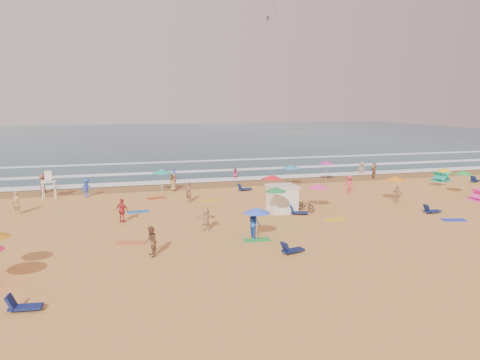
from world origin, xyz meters
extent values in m
plane|color=gold|center=(0.00, 0.00, 0.00)|extent=(220.00, 220.00, 0.00)
cube|color=#0C4756|center=(0.00, 84.00, 0.00)|extent=(220.00, 140.00, 0.18)
plane|color=olive|center=(0.00, 12.50, 0.01)|extent=(220.00, 220.00, 0.00)
cube|color=white|center=(0.00, 15.00, 0.10)|extent=(200.00, 2.20, 0.05)
cube|color=white|center=(0.00, 22.00, 0.10)|extent=(200.00, 1.60, 0.05)
cube|color=white|center=(0.00, 32.00, 0.10)|extent=(200.00, 1.20, 0.05)
cube|color=white|center=(4.30, -0.91, 1.00)|extent=(2.00, 2.00, 2.00)
cube|color=silver|center=(4.30, -0.91, 2.06)|extent=(2.20, 2.20, 0.12)
imported|color=black|center=(6.20, -1.21, 0.49)|extent=(1.24, 1.96, 0.97)
cone|color=#17BC97|center=(-3.87, 9.85, 2.03)|extent=(1.89, 1.89, 0.35)
cone|color=#FF3897|center=(7.32, -1.07, 1.95)|extent=(1.74, 1.74, 0.35)
cone|color=red|center=(4.89, 3.14, 2.13)|extent=(1.81, 1.81, 0.35)
cone|color=green|center=(22.65, 0.61, 2.16)|extent=(1.65, 1.65, 0.35)
cone|color=#3296E1|center=(9.26, 9.52, 2.02)|extent=(1.90, 1.90, 0.35)
cone|color=#208E40|center=(2.86, -3.38, 2.32)|extent=(1.56, 1.56, 0.35)
cone|color=orange|center=(14.73, -0.56, 2.15)|extent=(1.73, 1.73, 0.35)
cone|color=#C32B9E|center=(13.95, 11.04, 2.14)|extent=(1.64, 1.64, 0.35)
cone|color=#3860FF|center=(0.05, -7.62, 1.90)|extent=(1.72, 1.72, 0.35)
cone|color=yellow|center=(23.20, 3.92, 1.94)|extent=(1.64, 1.64, 0.35)
cube|color=#101B53|center=(-12.24, -14.70, 0.17)|extent=(1.36, 0.72, 0.34)
cube|color=#0F1B4C|center=(5.25, -2.20, 0.17)|extent=(1.42, 1.02, 0.34)
cube|color=#0D1945|center=(1.25, -10.71, 0.17)|extent=(1.40, 0.89, 0.34)
cube|color=#101F52|center=(15.40, -4.60, 0.17)|extent=(1.33, 0.62, 0.34)
cube|color=#0E1D4A|center=(29.45, 6.40, 0.17)|extent=(1.42, 1.03, 0.34)
cube|color=navy|center=(4.03, 8.41, 0.17)|extent=(1.37, 0.75, 0.34)
cube|color=blue|center=(-6.63, 2.12, 0.01)|extent=(1.81, 1.10, 0.03)
cube|color=green|center=(0.01, -7.72, 0.01)|extent=(1.73, 0.93, 0.03)
cube|color=yellow|center=(-0.16, 4.82, 0.01)|extent=(1.90, 1.46, 0.03)
cube|color=#D25E31|center=(-7.57, -6.19, 0.01)|extent=(1.85, 1.21, 0.03)
cube|color=#B04316|center=(-4.69, 7.13, 0.01)|extent=(1.85, 1.21, 0.03)
cube|color=#2233D7|center=(15.46, -6.87, 0.01)|extent=(1.86, 1.24, 0.03)
cube|color=#228B25|center=(5.48, 3.71, 0.01)|extent=(1.74, 0.93, 0.03)
cube|color=yellow|center=(7.23, -4.33, 0.01)|extent=(1.86, 1.24, 0.03)
cube|color=#E06234|center=(21.57, 10.28, 0.01)|extent=(1.80, 1.08, 0.03)
imported|color=#DB364B|center=(13.02, 4.24, 0.88)|extent=(1.31, 1.12, 1.75)
imported|color=brown|center=(-6.61, -9.12, 0.87)|extent=(0.75, 0.91, 1.73)
imported|color=tan|center=(20.16, 14.18, 0.66)|extent=(1.20, 0.73, 1.81)
imported|color=brown|center=(-2.16, 4.64, 0.88)|extent=(0.67, 0.77, 1.77)
imported|color=blue|center=(-10.72, 9.25, 0.87)|extent=(1.30, 1.13, 1.74)
imported|color=#223FA0|center=(-1.85, 16.05, 0.56)|extent=(0.70, 0.66, 1.61)
imported|color=#E0B076|center=(-2.58, -4.65, 0.79)|extent=(1.50, 0.60, 1.58)
imported|color=#B57E53|center=(19.92, 11.18, 0.92)|extent=(1.11, 1.78, 1.83)
imported|color=tan|center=(-15.63, 3.76, 0.92)|extent=(0.81, 0.73, 1.85)
imported|color=brown|center=(-14.82, 12.44, 0.93)|extent=(0.66, 0.95, 1.85)
imported|color=#BE2F34|center=(-7.91, -0.91, 0.87)|extent=(1.07, 0.94, 1.74)
imported|color=#9D7548|center=(-2.71, 10.26, 0.87)|extent=(1.01, 0.93, 1.74)
imported|color=tan|center=(14.84, -0.65, 0.76)|extent=(0.89, 0.89, 1.52)
imported|color=blue|center=(0.08, -7.10, 0.92)|extent=(0.75, 0.93, 1.84)
imported|color=#DB3669|center=(5.02, 15.76, 0.50)|extent=(0.92, 0.92, 1.51)
cube|color=#3F3326|center=(24.25, 60.51, 25.70)|extent=(0.40, 0.30, 0.90)
camera|label=1|loc=(-8.69, -34.59, 8.50)|focal=35.00mm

